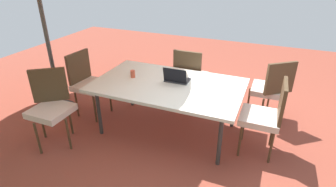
{
  "coord_description": "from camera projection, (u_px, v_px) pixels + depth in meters",
  "views": [
    {
      "loc": [
        -1.26,
        3.02,
        2.22
      ],
      "look_at": [
        0.0,
        0.0,
        0.58
      ],
      "focal_mm": 29.05,
      "sensor_mm": 36.0,
      "label": 1
    }
  ],
  "objects": [
    {
      "name": "ground_plane",
      "position": [
        168.0,
        130.0,
        3.92
      ],
      "size": [
        10.0,
        10.0,
        0.02
      ],
      "primitive_type": "cube",
      "color": "brown"
    },
    {
      "name": "dining_table",
      "position": [
        168.0,
        87.0,
        3.61
      ],
      "size": [
        1.96,
        1.19,
        0.72
      ],
      "color": "silver",
      "rests_on": "ground_plane"
    },
    {
      "name": "chair_west",
      "position": [
        266.0,
        114.0,
        3.23
      ],
      "size": [
        0.47,
        0.46,
        0.98
      ],
      "rotation": [
        0.0,
        0.0,
        1.6
      ],
      "color": "beige",
      "rests_on": "ground_plane"
    },
    {
      "name": "chair_southwest",
      "position": [
        271.0,
        87.0,
        3.89
      ],
      "size": [
        0.58,
        0.58,
        0.98
      ],
      "rotation": [
        0.0,
        0.0,
        0.66
      ],
      "color": "beige",
      "rests_on": "ground_plane"
    },
    {
      "name": "chair_east",
      "position": [
        88.0,
        81.0,
        4.09
      ],
      "size": [
        0.48,
        0.47,
        0.98
      ],
      "rotation": [
        0.0,
        0.0,
        4.63
      ],
      "color": "beige",
      "rests_on": "ground_plane"
    },
    {
      "name": "chair_south",
      "position": [
        190.0,
        75.0,
        4.32
      ],
      "size": [
        0.46,
        0.46,
        0.98
      ],
      "rotation": [
        0.0,
        0.0,
        -0.0
      ],
      "color": "beige",
      "rests_on": "ground_plane"
    },
    {
      "name": "chair_northeast",
      "position": [
        51.0,
        104.0,
        3.44
      ],
      "size": [
        0.58,
        0.58,
        0.98
      ],
      "rotation": [
        0.0,
        0.0,
        3.78
      ],
      "color": "beige",
      "rests_on": "ground_plane"
    },
    {
      "name": "laptop",
      "position": [
        177.0,
        78.0,
        3.63
      ],
      "size": [
        0.33,
        0.25,
        0.21
      ],
      "rotation": [
        0.0,
        0.0,
        0.02
      ],
      "color": "#2D2D33",
      "rests_on": "dining_table"
    },
    {
      "name": "cup",
      "position": [
        133.0,
        74.0,
        3.76
      ],
      "size": [
        0.07,
        0.07,
        0.1
      ],
      "primitive_type": "cylinder",
      "color": "#CC4C33",
      "rests_on": "dining_table"
    }
  ]
}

